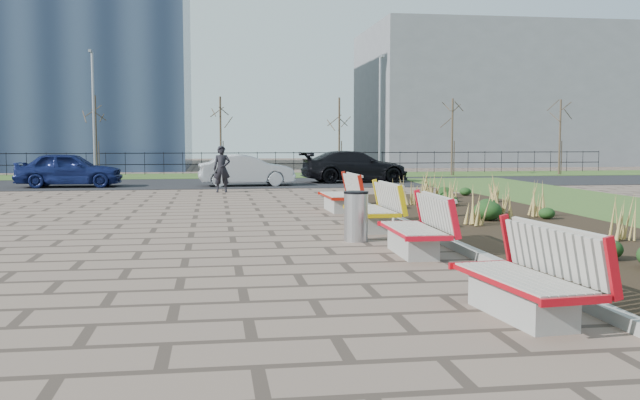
{
  "coord_description": "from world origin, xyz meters",
  "views": [
    {
      "loc": [
        -0.35,
        -9.42,
        2.0
      ],
      "look_at": [
        1.5,
        3.0,
        0.9
      ],
      "focal_mm": 40.0,
      "sensor_mm": 36.0,
      "label": 1
    }
  ],
  "objects": [
    {
      "name": "pedestrian",
      "position": [
        -0.06,
        16.98,
        0.86
      ],
      "size": [
        0.65,
        0.46,
        1.71
      ],
      "primitive_type": "imported",
      "rotation": [
        0.0,
        0.0,
        -0.08
      ],
      "color": "black",
      "rests_on": "ground"
    },
    {
      "name": "lamp_east",
      "position": [
        8.0,
        26.0,
        3.04
      ],
      "size": [
        0.24,
        0.6,
        6.0
      ],
      "primitive_type": null,
      "color": "gray",
      "rests_on": "grass_verge_far"
    },
    {
      "name": "car_silver",
      "position": [
        0.98,
        20.12,
        0.66
      ],
      "size": [
        4.0,
        1.69,
        1.28
      ],
      "primitive_type": "imported",
      "rotation": [
        0.0,
        0.0,
        1.66
      ],
      "color": "#9E9FA5",
      "rests_on": "road"
    },
    {
      "name": "tree_b",
      "position": [
        -6.0,
        26.5,
        2.04
      ],
      "size": [
        1.4,
        1.4,
        4.0
      ],
      "primitive_type": null,
      "color": "#4C3D2D",
      "rests_on": "grass_verge_far"
    },
    {
      "name": "grass_verge_far",
      "position": [
        0.0,
        28.0,
        0.02
      ],
      "size": [
        80.0,
        5.0,
        0.04
      ],
      "primitive_type": "cube",
      "color": "#33511E",
      "rests_on": "ground"
    },
    {
      "name": "building_grey",
      "position": [
        20.0,
        42.0,
        5.0
      ],
      "size": [
        18.0,
        12.0,
        10.0
      ],
      "primitive_type": "cube",
      "color": "slate",
      "rests_on": "ground"
    },
    {
      "name": "planting_curb",
      "position": [
        3.92,
        5.0,
        0.07
      ],
      "size": [
        0.16,
        18.0,
        0.15
      ],
      "primitive_type": "cube",
      "color": "gray",
      "rests_on": "ground"
    },
    {
      "name": "tree_f",
      "position": [
        18.0,
        26.5,
        2.04
      ],
      "size": [
        1.4,
        1.4,
        4.0
      ],
      "primitive_type": null,
      "color": "#4C3D2D",
      "rests_on": "grass_verge_far"
    },
    {
      "name": "road",
      "position": [
        0.0,
        22.0,
        0.01
      ],
      "size": [
        80.0,
        7.0,
        0.02
      ],
      "primitive_type": "cube",
      "color": "black",
      "rests_on": "ground"
    },
    {
      "name": "car_blue",
      "position": [
        -6.11,
        20.44,
        0.72
      ],
      "size": [
        4.18,
        1.78,
        1.41
      ],
      "primitive_type": "imported",
      "rotation": [
        0.0,
        0.0,
        1.54
      ],
      "color": "#111A4C",
      "rests_on": "road"
    },
    {
      "name": "bench_b",
      "position": [
        3.0,
        2.31,
        0.5
      ],
      "size": [
        0.94,
        2.12,
        1.0
      ],
      "primitive_type": null,
      "rotation": [
        0.0,
        0.0,
        -0.02
      ],
      "color": "red",
      "rests_on": "ground"
    },
    {
      "name": "car_black",
      "position": [
        5.89,
        21.87,
        0.72
      ],
      "size": [
        4.99,
        2.45,
        1.4
      ],
      "primitive_type": "imported",
      "rotation": [
        0.0,
        0.0,
        1.67
      ],
      "color": "black",
      "rests_on": "road"
    },
    {
      "name": "bench_d",
      "position": [
        3.0,
        9.65,
        0.5
      ],
      "size": [
        0.95,
        2.12,
        1.0
      ],
      "primitive_type": null,
      "rotation": [
        0.0,
        0.0,
        0.02
      ],
      "color": "#B1180B",
      "rests_on": "ground"
    },
    {
      "name": "bench_c",
      "position": [
        3.0,
        5.6,
        0.5
      ],
      "size": [
        0.96,
        2.13,
        1.0
      ],
      "primitive_type": null,
      "rotation": [
        0.0,
        0.0,
        0.03
      ],
      "color": "yellow",
      "rests_on": "ground"
    },
    {
      "name": "railing_fence",
      "position": [
        0.0,
        29.5,
        0.64
      ],
      "size": [
        44.0,
        0.1,
        1.2
      ],
      "primitive_type": null,
      "color": "black",
      "rests_on": "grass_verge_far"
    },
    {
      "name": "litter_bin",
      "position": [
        2.36,
        4.01,
        0.47
      ],
      "size": [
        0.46,
        0.46,
        0.95
      ],
      "primitive_type": "cylinder",
      "color": "#B2B2B7",
      "rests_on": "ground"
    },
    {
      "name": "tree_e",
      "position": [
        12.0,
        26.5,
        2.04
      ],
      "size": [
        1.4,
        1.4,
        4.0
      ],
      "primitive_type": null,
      "color": "#4C3D2D",
      "rests_on": "grass_verge_far"
    },
    {
      "name": "bench_a",
      "position": [
        3.0,
        -2.05,
        0.5
      ],
      "size": [
        1.11,
        2.18,
        1.0
      ],
      "primitive_type": null,
      "rotation": [
        0.0,
        0.0,
        0.1
      ],
      "color": "#B30B16",
      "rests_on": "ground"
    },
    {
      "name": "planting_bed",
      "position": [
        6.25,
        5.0,
        0.05
      ],
      "size": [
        4.5,
        18.0,
        0.1
      ],
      "primitive_type": "cube",
      "color": "black",
      "rests_on": "ground"
    },
    {
      "name": "lamp_west",
      "position": [
        -6.0,
        26.0,
        3.04
      ],
      "size": [
        0.24,
        0.6,
        6.0
      ],
      "primitive_type": null,
      "color": "gray",
      "rests_on": "grass_verge_far"
    },
    {
      "name": "ground",
      "position": [
        0.0,
        0.0,
        0.0
      ],
      "size": [
        120.0,
        120.0,
        0.0
      ],
      "primitive_type": "plane",
      "color": "brown",
      "rests_on": "ground"
    },
    {
      "name": "tree_c",
      "position": [
        0.0,
        26.5,
        2.04
      ],
      "size": [
        1.4,
        1.4,
        4.0
      ],
      "primitive_type": null,
      "color": "#4C3D2D",
      "rests_on": "grass_verge_far"
    },
    {
      "name": "tree_d",
      "position": [
        6.0,
        26.5,
        2.04
      ],
      "size": [
        1.4,
        1.4,
        4.0
      ],
      "primitive_type": null,
      "color": "#4C3D2D",
      "rests_on": "grass_verge_far"
    }
  ]
}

